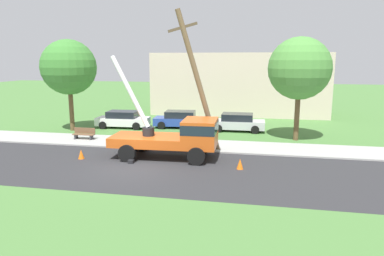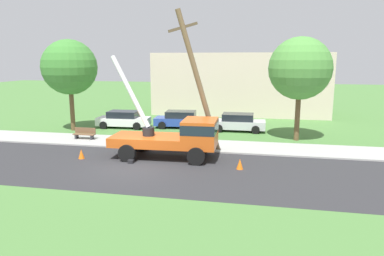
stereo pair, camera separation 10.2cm
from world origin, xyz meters
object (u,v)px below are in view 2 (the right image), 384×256
at_px(traffic_cone_ahead, 240,164).
at_px(traffic_cone_behind, 81,154).
at_px(parked_sedan_silver, 238,122).
at_px(parked_sedan_white, 124,119).
at_px(park_bench, 85,134).
at_px(parked_sedan_blue, 181,119).
at_px(leaning_utility_pole, 198,80).
at_px(roadside_tree_far, 300,69).
at_px(utility_truck, 178,135).
at_px(roadside_tree_near, 69,67).

distance_m(traffic_cone_ahead, traffic_cone_behind, 9.26).
bearing_deg(traffic_cone_behind, parked_sedan_silver, 50.30).
height_order(parked_sedan_white, park_bench, parked_sedan_white).
xyz_separation_m(parked_sedan_white, parked_sedan_blue, (4.81, 0.93, 0.00)).
relative_size(parked_sedan_blue, parked_sedan_silver, 1.03).
height_order(leaning_utility_pole, park_bench, leaning_utility_pole).
relative_size(traffic_cone_ahead, roadside_tree_far, 0.08).
relative_size(leaning_utility_pole, parked_sedan_white, 1.95).
bearing_deg(parked_sedan_white, utility_truck, -50.92).
height_order(utility_truck, traffic_cone_ahead, utility_truck).
height_order(parked_sedan_silver, park_bench, parked_sedan_silver).
distance_m(traffic_cone_ahead, parked_sedan_silver, 10.35).
bearing_deg(leaning_utility_pole, roadside_tree_far, 35.39).
xyz_separation_m(parked_sedan_white, park_bench, (-0.88, -5.17, -0.25)).
xyz_separation_m(utility_truck, parked_sedan_white, (-6.85, 8.44, -0.70)).
relative_size(traffic_cone_ahead, roadside_tree_near, 0.08).
xyz_separation_m(parked_sedan_blue, roadside_tree_far, (9.27, -3.05, 4.39)).
bearing_deg(utility_truck, parked_sedan_silver, 72.27).
relative_size(utility_truck, traffic_cone_behind, 12.21).
bearing_deg(utility_truck, parked_sedan_white, 129.08).
distance_m(parked_sedan_white, parked_sedan_blue, 4.90).
bearing_deg(parked_sedan_white, traffic_cone_ahead, -43.07).
distance_m(leaning_utility_pole, traffic_cone_behind, 8.22).
height_order(parked_sedan_white, roadside_tree_far, roadside_tree_far).
bearing_deg(park_bench, parked_sedan_white, 80.35).
bearing_deg(traffic_cone_ahead, parked_sedan_silver, 94.84).
bearing_deg(roadside_tree_near, utility_truck, -31.77).
bearing_deg(parked_sedan_silver, traffic_cone_ahead, -85.16).
distance_m(traffic_cone_behind, roadside_tree_near, 10.34).
height_order(utility_truck, leaning_utility_pole, leaning_utility_pole).
distance_m(leaning_utility_pole, parked_sedan_blue, 8.95).
bearing_deg(parked_sedan_blue, traffic_cone_ahead, -61.98).
bearing_deg(park_bench, parked_sedan_blue, 47.01).
distance_m(traffic_cone_behind, parked_sedan_white, 9.77).
relative_size(park_bench, roadside_tree_near, 0.22).
xyz_separation_m(traffic_cone_behind, roadside_tree_near, (-4.91, 7.71, 4.83)).
relative_size(traffic_cone_ahead, traffic_cone_behind, 1.00).
xyz_separation_m(traffic_cone_behind, parked_sedan_blue, (3.51, 10.60, 0.43)).
distance_m(traffic_cone_behind, parked_sedan_silver, 13.14).
bearing_deg(parked_sedan_blue, leaning_utility_pole, -69.17).
bearing_deg(roadside_tree_near, parked_sedan_blue, 18.97).
bearing_deg(leaning_utility_pole, parked_sedan_white, 139.14).
xyz_separation_m(parked_sedan_silver, roadside_tree_far, (4.39, -2.55, 4.39)).
relative_size(utility_truck, traffic_cone_ahead, 12.21).
bearing_deg(traffic_cone_ahead, utility_truck, 158.88).
xyz_separation_m(traffic_cone_ahead, parked_sedan_blue, (-5.75, 10.80, 0.43)).
relative_size(parked_sedan_white, parked_sedan_silver, 1.01).
height_order(traffic_cone_behind, roadside_tree_near, roadside_tree_near).
height_order(utility_truck, roadside_tree_near, roadside_tree_near).
distance_m(utility_truck, parked_sedan_silver, 9.34).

